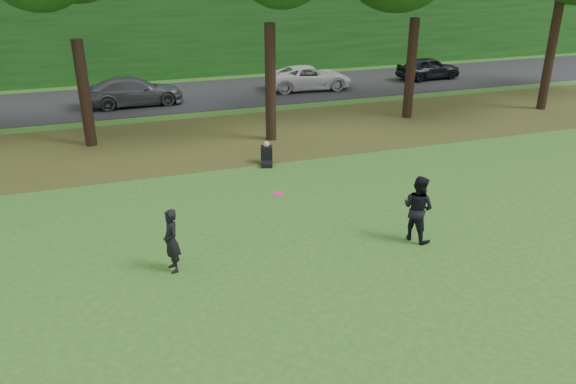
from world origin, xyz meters
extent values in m
plane|color=#2E541A|center=(0.00, 0.00, 0.00)|extent=(120.00, 120.00, 0.00)
cube|color=#4C3C1B|center=(0.00, 13.00, 0.01)|extent=(60.00, 7.00, 0.01)
cube|color=black|center=(0.00, 21.00, 0.01)|extent=(70.00, 7.00, 0.02)
cube|color=#113E12|center=(0.00, 27.00, 2.50)|extent=(70.00, 3.00, 5.00)
imported|color=black|center=(-1.29, 3.19, 0.79)|extent=(0.48, 0.64, 1.59)
imported|color=black|center=(5.05, 2.72, 0.90)|extent=(0.99, 1.08, 1.80)
imported|color=#484A51|center=(-0.79, 19.88, 0.71)|extent=(4.84, 2.11, 1.38)
imported|color=silver|center=(8.74, 20.36, 0.67)|extent=(4.83, 2.52, 1.30)
imported|color=black|center=(16.52, 20.63, 0.68)|extent=(3.99, 1.82, 1.33)
cylinder|color=#F8147E|center=(1.40, 3.30, 1.58)|extent=(0.37, 0.37, 0.07)
cube|color=black|center=(2.92, 9.38, 0.08)|extent=(0.54, 0.65, 0.16)
cube|color=black|center=(3.00, 9.64, 0.36)|extent=(0.50, 0.44, 0.56)
sphere|color=tan|center=(3.00, 9.64, 0.72)|extent=(0.22, 0.22, 0.22)
cylinder|color=black|center=(-3.00, 13.90, 2.06)|extent=(0.44, 0.44, 4.12)
cylinder|color=black|center=(4.00, 12.30, 2.31)|extent=(0.44, 0.44, 4.62)
cylinder|color=black|center=(11.00, 13.50, 2.23)|extent=(0.44, 0.44, 4.45)
cylinder|color=black|center=(18.00, 12.70, 2.58)|extent=(0.44, 0.44, 5.17)
camera|label=1|loc=(-2.48, -8.79, 7.04)|focal=35.00mm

